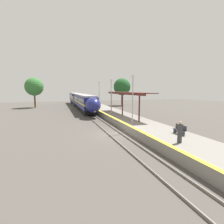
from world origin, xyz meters
The scene contains 14 objects.
ground_plane centered at (0.00, 0.00, 0.00)m, with size 120.00×120.00×0.00m, color #4C4742.
rail_left centered at (-0.72, 0.00, 0.07)m, with size 0.08×90.00×0.15m, color slate.
rail_right centered at (0.72, 0.00, 0.07)m, with size 0.08×90.00×0.15m, color slate.
train centered at (0.00, 30.93, 2.24)m, with size 2.78×41.24×3.88m.
platform_right centered at (3.89, 0.00, 0.46)m, with size 4.58×64.00×0.93m.
platform_bench centered at (4.74, -5.03, 1.39)m, with size 0.44×1.49×0.89m.
person_waiting centered at (2.92, -7.27, 1.81)m, with size 0.36×0.23×1.72m.
railway_signal centered at (-1.96, 29.61, 2.47)m, with size 0.28×0.28×4.00m.
lamppost_near centered at (2.48, 0.73, 4.23)m, with size 0.36×0.20×5.84m.
lamppost_mid centered at (2.48, 9.34, 4.23)m, with size 0.36×0.20×5.84m.
lamppost_far centered at (2.48, 17.94, 4.23)m, with size 0.36×0.20×5.84m.
station_canopy centered at (4.64, 8.27, 4.40)m, with size 2.02×15.28×3.74m.
background_tree_left centered at (-12.07, 35.10, 5.85)m, with size 5.03×5.03×8.39m.
background_tree_right centered at (13.72, 33.92, 5.91)m, with size 5.36×5.36×8.61m.
Camera 1 is at (-6.14, -18.36, 5.09)m, focal length 28.00 mm.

